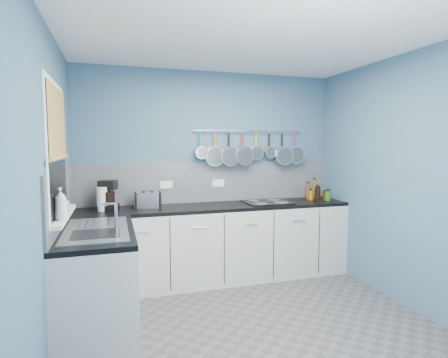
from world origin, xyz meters
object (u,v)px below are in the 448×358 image
coffee_maker (108,195)px  paper_towel (102,199)px  toaster (148,200)px  soap_bottle_b (64,205)px  canister (154,201)px  soap_bottle_a (61,204)px  hob (267,202)px

coffee_maker → paper_towel: bearing=-130.1°
toaster → soap_bottle_b: bearing=-110.4°
paper_towel → toaster: size_ratio=0.95×
soap_bottle_b → paper_towel: (0.26, 1.01, -0.11)m
paper_towel → coffee_maker: bearing=31.7°
soap_bottle_b → paper_towel: size_ratio=0.67×
paper_towel → canister: bearing=9.8°
paper_towel → coffee_maker: size_ratio=0.80×
soap_bottle_a → soap_bottle_b: soap_bottle_a is taller
paper_towel → hob: (1.92, -0.01, -0.12)m
coffee_maker → canister: 0.51m
toaster → canister: size_ratio=2.20×
coffee_maker → canister: coffee_maker is taller
canister → coffee_maker: bearing=-173.3°
canister → soap_bottle_a: bearing=-122.6°
soap_bottle_a → toaster: soap_bottle_a is taller
soap_bottle_a → toaster: bearing=59.3°
canister → paper_towel: bearing=-170.2°
canister → hob: bearing=-4.4°
coffee_maker → toaster: coffee_maker is taller
paper_towel → canister: 0.57m
soap_bottle_b → coffee_maker: soap_bottle_b is taller
coffee_maker → hob: coffee_maker is taller
coffee_maker → hob: bearing=16.8°
soap_bottle_a → canister: (0.81, 1.27, -0.21)m
soap_bottle_b → hob: soap_bottle_b is taller
paper_towel → toaster: 0.49m
soap_bottle_a → paper_towel: (0.26, 1.17, -0.14)m
soap_bottle_b → coffee_maker: (0.32, 1.04, -0.08)m
soap_bottle_b → soap_bottle_a: bearing=-90.0°
toaster → coffee_maker: bearing=-161.1°
coffee_maker → canister: (0.49, 0.06, -0.10)m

